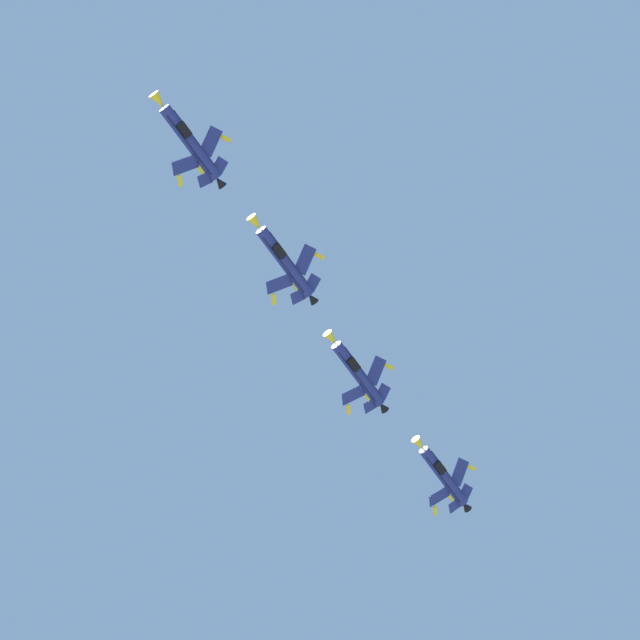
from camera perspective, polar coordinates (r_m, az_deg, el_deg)
fighter_jet_lead at (r=169.48m, az=-6.13°, el=8.29°), size 8.21×15.83×6.74m
fighter_jet_left_wing at (r=172.37m, az=-1.70°, el=2.78°), size 8.82×15.83×5.90m
fighter_jet_right_wing at (r=181.82m, az=1.75°, el=-2.48°), size 8.52×15.83×6.34m
fighter_jet_left_outer at (r=193.15m, az=5.75°, el=-7.22°), size 8.34×15.83×6.57m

